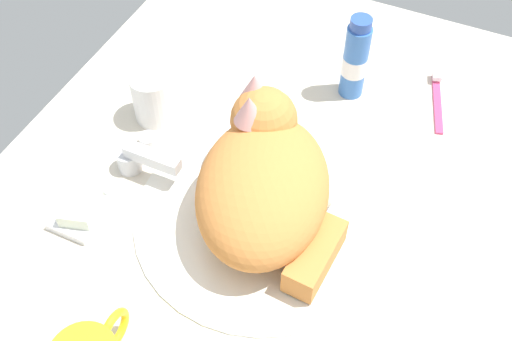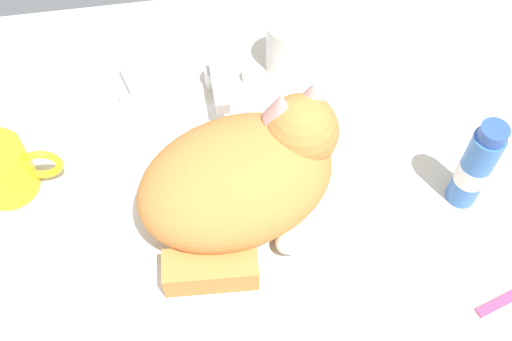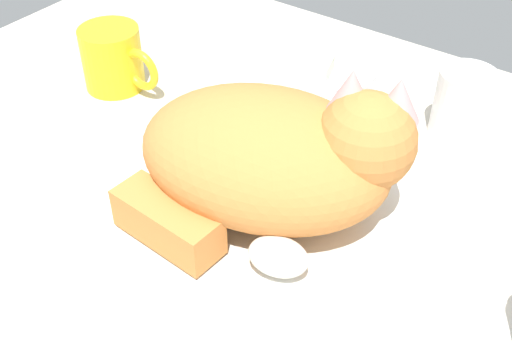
{
  "view_description": "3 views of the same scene",
  "coord_description": "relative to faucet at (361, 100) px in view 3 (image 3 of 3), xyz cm",
  "views": [
    {
      "loc": [
        -45.51,
        -20.0,
        71.78
      ],
      "look_at": [
        2.65,
        2.21,
        6.41
      ],
      "focal_mm": 43.42,
      "sensor_mm": 36.0,
      "label": 1
    },
    {
      "loc": [
        -3.86,
        -40.16,
        70.73
      ],
      "look_at": [
        2.63,
        1.03,
        6.8
      ],
      "focal_mm": 43.67,
      "sensor_mm": 36.0,
      "label": 2
    },
    {
      "loc": [
        27.88,
        -40.11,
        45.18
      ],
      "look_at": [
        -1.15,
        0.22,
        4.23
      ],
      "focal_mm": 45.33,
      "sensor_mm": 36.0,
      "label": 3
    }
  ],
  "objects": [
    {
      "name": "ground_plane",
      "position": [
        0.0,
        -20.26,
        -3.89
      ],
      "size": [
        110.0,
        82.5,
        3.0
      ],
      "primitive_type": "cube",
      "color": "beige"
    },
    {
      "name": "sink_basin",
      "position": [
        0.0,
        -20.26,
        -2.02
      ],
      "size": [
        36.1,
        36.1,
        0.74
      ],
      "primitive_type": "cylinder",
      "color": "silver",
      "rests_on": "ground_plane"
    },
    {
      "name": "faucet",
      "position": [
        0.0,
        0.0,
        0.0
      ],
      "size": [
        13.15,
        10.47,
        5.45
      ],
      "color": "silver",
      "rests_on": "ground_plane"
    },
    {
      "name": "cat",
      "position": [
        1.37,
        -19.96,
        4.78
      ],
      "size": [
        28.65,
        23.76,
        15.37
      ],
      "color": "#D17F3D",
      "rests_on": "sink_basin"
    },
    {
      "name": "coffee_mug",
      "position": [
        -29.03,
        -12.25,
        1.64
      ],
      "size": [
        11.61,
        7.66,
        8.06
      ],
      "color": "yellow",
      "rests_on": "ground_plane"
    },
    {
      "name": "rinse_cup",
      "position": [
        11.0,
        3.48,
        1.77
      ],
      "size": [
        6.55,
        6.55,
        8.31
      ],
      "color": "white",
      "rests_on": "ground_plane"
    },
    {
      "name": "soap_dish",
      "position": [
        -9.93,
        2.92,
        -1.79
      ],
      "size": [
        9.0,
        6.4,
        1.2
      ],
      "primitive_type": "cube",
      "color": "white",
      "rests_on": "ground_plane"
    },
    {
      "name": "soap_bar",
      "position": [
        -9.93,
        2.92,
        -0.1
      ],
      "size": [
        7.9,
        6.15,
        2.18
      ],
      "primitive_type": "cube",
      "rotation": [
        0.0,
        0.0,
        0.28
      ],
      "color": "silver",
      "rests_on": "soap_dish"
    }
  ]
}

